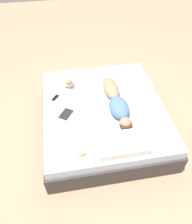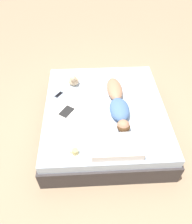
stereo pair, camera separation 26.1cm
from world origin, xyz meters
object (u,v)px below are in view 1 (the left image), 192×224
(coffee_mug, at_px, (82,153))
(cell_phone, at_px, (55,98))
(open_magazine, at_px, (73,117))
(person, at_px, (116,101))

(coffee_mug, height_order, cell_phone, coffee_mug)
(cell_phone, bearing_deg, open_magazine, 154.40)
(open_magazine, bearing_deg, person, -135.45)
(person, distance_m, coffee_mug, 1.01)
(open_magazine, bearing_deg, cell_phone, -28.15)
(person, height_order, open_magazine, person)
(person, height_order, cell_phone, person)
(person, xyz_separation_m, cell_phone, (0.91, -0.33, -0.08))
(coffee_mug, bearing_deg, open_magazine, -85.85)
(person, distance_m, open_magazine, 0.69)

